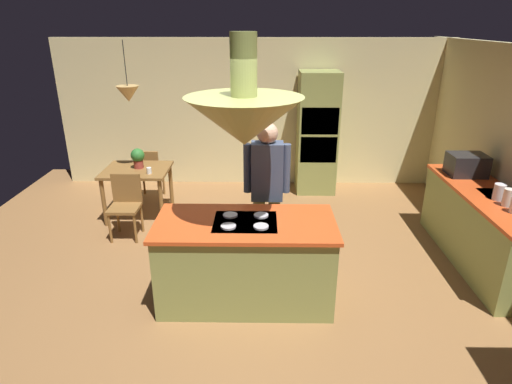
{
  "coord_description": "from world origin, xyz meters",
  "views": [
    {
      "loc": [
        0.17,
        -4.09,
        2.8
      ],
      "look_at": [
        0.1,
        0.4,
        1.0
      ],
      "focal_mm": 30.03,
      "sensor_mm": 36.0,
      "label": 1
    }
  ],
  "objects_px": {
    "chair_by_back_wall": "(149,171)",
    "chair_facing_island": "(126,201)",
    "dining_table": "(137,176)",
    "canister_tea": "(499,192)",
    "person_at_island": "(267,186)",
    "kitchen_island": "(246,261)",
    "oven_tower": "(317,133)",
    "canister_sugar": "(508,198)",
    "cup_on_table": "(149,171)",
    "microwave_on_counter": "(467,165)",
    "potted_plant_on_table": "(138,157)"
  },
  "relations": [
    {
      "from": "chair_by_back_wall",
      "to": "chair_facing_island",
      "type": "bearing_deg",
      "value": 90.0
    },
    {
      "from": "dining_table",
      "to": "canister_tea",
      "type": "distance_m",
      "value": 4.79
    },
    {
      "from": "person_at_island",
      "to": "canister_tea",
      "type": "height_order",
      "value": "person_at_island"
    },
    {
      "from": "kitchen_island",
      "to": "oven_tower",
      "type": "relative_size",
      "value": 0.9
    },
    {
      "from": "kitchen_island",
      "to": "chair_facing_island",
      "type": "height_order",
      "value": "kitchen_island"
    },
    {
      "from": "oven_tower",
      "to": "canister_sugar",
      "type": "xyz_separation_m",
      "value": [
        1.74,
        -2.81,
        -0.01
      ]
    },
    {
      "from": "dining_table",
      "to": "chair_by_back_wall",
      "type": "xyz_separation_m",
      "value": [
        0.0,
        0.63,
        -0.14
      ]
    },
    {
      "from": "kitchen_island",
      "to": "person_at_island",
      "type": "bearing_deg",
      "value": 72.68
    },
    {
      "from": "oven_tower",
      "to": "person_at_island",
      "type": "bearing_deg",
      "value": -109.14
    },
    {
      "from": "kitchen_island",
      "to": "cup_on_table",
      "type": "distance_m",
      "value": 2.41
    },
    {
      "from": "canister_sugar",
      "to": "canister_tea",
      "type": "height_order",
      "value": "canister_sugar"
    },
    {
      "from": "person_at_island",
      "to": "microwave_on_counter",
      "type": "xyz_separation_m",
      "value": [
        2.62,
        0.74,
        0.03
      ]
    },
    {
      "from": "person_at_island",
      "to": "potted_plant_on_table",
      "type": "xyz_separation_m",
      "value": [
        -1.9,
        1.42,
        -0.1
      ]
    },
    {
      "from": "dining_table",
      "to": "oven_tower",
      "type": "bearing_deg",
      "value": 22.2
    },
    {
      "from": "kitchen_island",
      "to": "chair_by_back_wall",
      "type": "bearing_deg",
      "value": 121.87
    },
    {
      "from": "oven_tower",
      "to": "potted_plant_on_table",
      "type": "height_order",
      "value": "oven_tower"
    },
    {
      "from": "dining_table",
      "to": "person_at_island",
      "type": "relative_size",
      "value": 0.54
    },
    {
      "from": "potted_plant_on_table",
      "to": "canister_sugar",
      "type": "bearing_deg",
      "value": -20.75
    },
    {
      "from": "chair_facing_island",
      "to": "cup_on_table",
      "type": "distance_m",
      "value": 0.58
    },
    {
      "from": "kitchen_island",
      "to": "canister_tea",
      "type": "relative_size",
      "value": 9.82
    },
    {
      "from": "chair_facing_island",
      "to": "canister_sugar",
      "type": "relative_size",
      "value": 4.33
    },
    {
      "from": "kitchen_island",
      "to": "microwave_on_counter",
      "type": "height_order",
      "value": "microwave_on_counter"
    },
    {
      "from": "cup_on_table",
      "to": "person_at_island",
      "type": "bearing_deg",
      "value": -34.97
    },
    {
      "from": "chair_by_back_wall",
      "to": "microwave_on_counter",
      "type": "bearing_deg",
      "value": 164.29
    },
    {
      "from": "cup_on_table",
      "to": "kitchen_island",
      "type": "bearing_deg",
      "value": -52.46
    },
    {
      "from": "oven_tower",
      "to": "dining_table",
      "type": "bearing_deg",
      "value": -157.8
    },
    {
      "from": "canister_tea",
      "to": "microwave_on_counter",
      "type": "distance_m",
      "value": 0.85
    },
    {
      "from": "canister_sugar",
      "to": "microwave_on_counter",
      "type": "distance_m",
      "value": 1.03
    },
    {
      "from": "kitchen_island",
      "to": "person_at_island",
      "type": "height_order",
      "value": "person_at_island"
    },
    {
      "from": "potted_plant_on_table",
      "to": "canister_sugar",
      "type": "relative_size",
      "value": 1.49
    },
    {
      "from": "kitchen_island",
      "to": "canister_tea",
      "type": "bearing_deg",
      "value": 12.16
    },
    {
      "from": "kitchen_island",
      "to": "chair_facing_island",
      "type": "xyz_separation_m",
      "value": [
        -1.7,
        1.47,
        0.04
      ]
    },
    {
      "from": "oven_tower",
      "to": "chair_by_back_wall",
      "type": "xyz_separation_m",
      "value": [
        -2.8,
        -0.51,
        -0.52
      ]
    },
    {
      "from": "canister_sugar",
      "to": "microwave_on_counter",
      "type": "relative_size",
      "value": 0.44
    },
    {
      "from": "dining_table",
      "to": "microwave_on_counter",
      "type": "relative_size",
      "value": 2.07
    },
    {
      "from": "person_at_island",
      "to": "canister_tea",
      "type": "xyz_separation_m",
      "value": [
        2.62,
        -0.11,
        -0.01
      ]
    },
    {
      "from": "person_at_island",
      "to": "potted_plant_on_table",
      "type": "height_order",
      "value": "person_at_island"
    },
    {
      "from": "canister_sugar",
      "to": "canister_tea",
      "type": "bearing_deg",
      "value": 90.0
    },
    {
      "from": "dining_table",
      "to": "canister_tea",
      "type": "height_order",
      "value": "canister_tea"
    },
    {
      "from": "oven_tower",
      "to": "canister_sugar",
      "type": "distance_m",
      "value": 3.31
    },
    {
      "from": "person_at_island",
      "to": "potted_plant_on_table",
      "type": "distance_m",
      "value": 2.37
    },
    {
      "from": "kitchen_island",
      "to": "canister_sugar",
      "type": "distance_m",
      "value": 2.93
    },
    {
      "from": "kitchen_island",
      "to": "microwave_on_counter",
      "type": "xyz_separation_m",
      "value": [
        2.84,
        1.46,
        0.59
      ]
    },
    {
      "from": "person_at_island",
      "to": "chair_by_back_wall",
      "type": "distance_m",
      "value": 2.83
    },
    {
      "from": "chair_by_back_wall",
      "to": "potted_plant_on_table",
      "type": "xyz_separation_m",
      "value": [
        0.03,
        -0.59,
        0.42
      ]
    },
    {
      "from": "oven_tower",
      "to": "canister_tea",
      "type": "distance_m",
      "value": 3.15
    },
    {
      "from": "oven_tower",
      "to": "canister_tea",
      "type": "height_order",
      "value": "oven_tower"
    },
    {
      "from": "kitchen_island",
      "to": "chair_by_back_wall",
      "type": "xyz_separation_m",
      "value": [
        -1.7,
        2.73,
        0.04
      ]
    },
    {
      "from": "kitchen_island",
      "to": "microwave_on_counter",
      "type": "relative_size",
      "value": 3.99
    },
    {
      "from": "kitchen_island",
      "to": "dining_table",
      "type": "distance_m",
      "value": 2.71
    }
  ]
}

